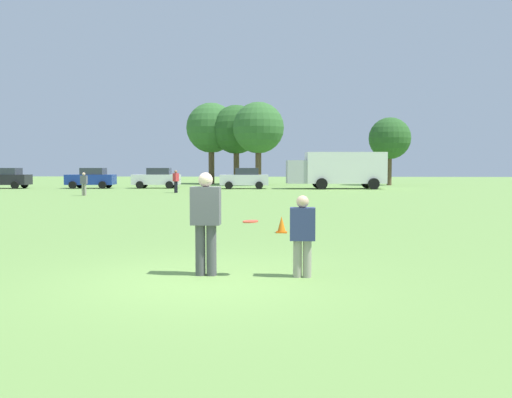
# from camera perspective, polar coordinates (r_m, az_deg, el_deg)

# --- Properties ---
(ground_plane) EXTENTS (194.39, 194.39, 0.00)m
(ground_plane) POSITION_cam_1_polar(r_m,az_deg,el_deg) (9.14, -5.39, -8.57)
(ground_plane) COLOR #6B9347
(player_thrower) EXTENTS (0.51, 0.29, 1.80)m
(player_thrower) POSITION_cam_1_polar(r_m,az_deg,el_deg) (9.36, -5.37, -2.00)
(player_thrower) COLOR #4C4C51
(player_thrower) RESTS_ON ground
(player_defender) EXTENTS (0.43, 0.25, 1.41)m
(player_defender) POSITION_cam_1_polar(r_m,az_deg,el_deg) (9.22, 4.96, -3.50)
(player_defender) COLOR gray
(player_defender) RESTS_ON ground
(frisbee) EXTENTS (0.27, 0.27, 0.04)m
(frisbee) POSITION_cam_1_polar(r_m,az_deg,el_deg) (9.26, -0.61, -2.41)
(frisbee) COLOR #E54C33
(traffic_cone) EXTENTS (0.32, 0.32, 0.48)m
(traffic_cone) POSITION_cam_1_polar(r_m,az_deg,el_deg) (15.50, 2.74, -2.75)
(traffic_cone) COLOR #D8590C
(traffic_cone) RESTS_ON ground
(parked_car_near_left) EXTENTS (4.32, 2.45, 1.82)m
(parked_car_near_left) POSITION_cam_1_polar(r_m,az_deg,el_deg) (52.59, -25.10, 2.04)
(parked_car_near_left) COLOR black
(parked_car_near_left) RESTS_ON ground
(parked_car_mid_left) EXTENTS (4.32, 2.45, 1.82)m
(parked_car_mid_left) POSITION_cam_1_polar(r_m,az_deg,el_deg) (50.06, -17.12, 2.15)
(parked_car_mid_left) COLOR navy
(parked_car_mid_left) RESTS_ON ground
(parked_car_center) EXTENTS (4.32, 2.45, 1.82)m
(parked_car_center) POSITION_cam_1_polar(r_m,az_deg,el_deg) (48.97, -10.49, 2.22)
(parked_car_center) COLOR silver
(parked_car_center) RESTS_ON ground
(parked_car_mid_right) EXTENTS (4.32, 2.45, 1.82)m
(parked_car_mid_right) POSITION_cam_1_polar(r_m,az_deg,el_deg) (46.88, -1.21, 2.23)
(parked_car_mid_right) COLOR silver
(parked_car_mid_right) RESTS_ON ground
(box_truck) EXTENTS (8.65, 3.41, 3.18)m
(box_truck) POSITION_cam_1_polar(r_m,az_deg,el_deg) (47.24, 8.71, 3.20)
(box_truck) COLOR white
(box_truck) RESTS_ON ground
(bystander_sideline_watcher) EXTENTS (0.44, 0.28, 1.54)m
(bystander_sideline_watcher) POSITION_cam_1_polar(r_m,az_deg,el_deg) (37.30, -17.85, 1.68)
(bystander_sideline_watcher) COLOR gray
(bystander_sideline_watcher) RESTS_ON ground
(bystander_field_marshal) EXTENTS (0.40, 0.52, 1.67)m
(bystander_field_marshal) POSITION_cam_1_polar(r_m,az_deg,el_deg) (39.82, -8.53, 2.01)
(bystander_field_marshal) COLOR black
(bystander_field_marshal) RESTS_ON ground
(tree_west_oak) EXTENTS (5.60, 5.60, 9.10)m
(tree_west_oak) POSITION_cam_1_polar(r_m,az_deg,el_deg) (60.84, -4.78, 7.52)
(tree_west_oak) COLOR brown
(tree_west_oak) RESTS_ON ground
(tree_west_maple) EXTENTS (5.36, 5.36, 8.71)m
(tree_west_maple) POSITION_cam_1_polar(r_m,az_deg,el_deg) (59.35, -2.11, 7.37)
(tree_west_maple) COLOR brown
(tree_west_maple) RESTS_ON ground
(tree_center_elm) EXTENTS (5.31, 5.31, 8.63)m
(tree_center_elm) POSITION_cam_1_polar(r_m,az_deg,el_deg) (55.89, 0.25, 7.56)
(tree_center_elm) COLOR brown
(tree_center_elm) RESTS_ON ground
(tree_east_birch) EXTENTS (4.35, 4.35, 7.07)m
(tree_east_birch) POSITION_cam_1_polar(r_m,az_deg,el_deg) (57.83, 14.04, 6.26)
(tree_east_birch) COLOR brown
(tree_east_birch) RESTS_ON ground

